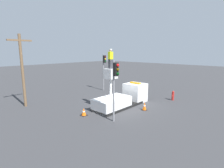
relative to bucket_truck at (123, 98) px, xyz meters
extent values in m
plane|color=#38383A|center=(-0.64, 0.00, -0.81)|extent=(120.00, 120.00, 0.00)
cube|color=black|center=(-0.64, 0.00, -0.69)|extent=(5.50, 2.08, 0.24)
cube|color=white|center=(-1.62, 0.00, -0.23)|extent=(3.55, 2.02, 1.15)
cube|color=white|center=(2.11, 0.00, 0.19)|extent=(1.95, 2.02, 1.99)
cube|color=black|center=(3.09, 0.00, 0.58)|extent=(0.03, 1.71, 0.79)
cube|color=orange|center=(2.11, 0.00, 1.25)|extent=(0.36, 1.21, 0.14)
cylinder|color=silver|center=(-1.79, 0.00, 1.31)|extent=(0.22, 0.22, 1.93)
cube|color=silver|center=(-1.79, 0.00, 2.63)|extent=(0.95, 0.95, 0.90)
cube|color=#38383D|center=(-1.79, 0.00, 3.50)|extent=(0.34, 0.26, 0.84)
cube|color=#D1E519|center=(-1.79, 0.00, 4.25)|extent=(0.40, 0.26, 0.66)
sphere|color=tan|center=(-1.79, 0.00, 4.69)|extent=(0.23, 0.23, 0.23)
cylinder|color=white|center=(-1.79, 0.00, 4.78)|extent=(0.26, 0.26, 0.09)
cylinder|color=gray|center=(-3.60, -2.02, 1.58)|extent=(0.14, 0.14, 4.77)
cube|color=black|center=(-3.60, -2.23, 3.31)|extent=(0.34, 0.28, 1.00)
sphere|color=red|center=(-3.60, -2.41, 3.62)|extent=(0.22, 0.22, 0.22)
sphere|color=#503C07|center=(-3.60, -2.41, 3.31)|extent=(0.22, 0.22, 0.22)
sphere|color=#083710|center=(-3.60, -2.41, 3.00)|extent=(0.22, 0.22, 0.22)
cylinder|color=gray|center=(3.64, 6.46, 1.70)|extent=(0.14, 0.14, 5.02)
cube|color=black|center=(3.64, 6.25, 3.56)|extent=(0.34, 0.28, 1.00)
sphere|color=#490707|center=(3.64, 6.07, 3.87)|extent=(0.22, 0.22, 0.22)
sphere|color=gold|center=(3.64, 6.07, 3.56)|extent=(0.22, 0.22, 0.22)
sphere|color=#083710|center=(3.64, 6.07, 3.25)|extent=(0.22, 0.22, 0.22)
cylinder|color=#B2231E|center=(5.39, -2.85, -0.37)|extent=(0.27, 0.27, 0.89)
sphere|color=#B2231E|center=(5.39, -2.85, 0.14)|extent=(0.23, 0.23, 0.23)
cylinder|color=#B2231E|center=(5.19, -2.85, -0.28)|extent=(0.12, 0.11, 0.11)
cylinder|color=#B2231E|center=(5.58, -2.85, -0.28)|extent=(0.12, 0.11, 0.11)
cube|color=black|center=(-4.40, 0.71, -0.79)|extent=(0.51, 0.51, 0.03)
cone|color=orange|center=(-4.40, 0.71, -0.48)|extent=(0.43, 0.43, 0.66)
cylinder|color=white|center=(-4.40, 0.71, -0.45)|extent=(0.22, 0.22, 0.09)
cube|color=black|center=(0.32, -2.35, -0.79)|extent=(0.44, 0.44, 0.03)
cone|color=orange|center=(0.32, -2.35, -0.41)|extent=(0.36, 0.36, 0.80)
cylinder|color=white|center=(0.32, -2.35, -0.37)|extent=(0.19, 0.19, 0.11)
cylinder|color=brown|center=(-6.74, 7.03, 2.71)|extent=(0.26, 0.26, 7.03)
cube|color=brown|center=(-6.74, 7.03, 5.62)|extent=(2.20, 0.16, 0.16)
camera|label=1|loc=(-13.20, -10.71, 4.64)|focal=28.00mm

